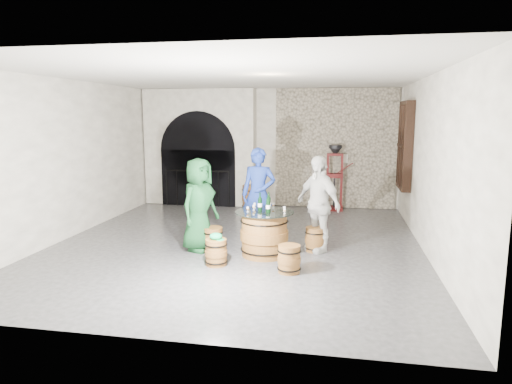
% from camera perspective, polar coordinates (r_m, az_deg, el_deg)
% --- Properties ---
extents(ground, '(8.00, 8.00, 0.00)m').
position_cam_1_polar(ground, '(9.04, -2.29, -6.38)').
color(ground, '#2F2F32').
rests_on(ground, ground).
extents(wall_back, '(8.00, 0.00, 8.00)m').
position_cam_1_polar(wall_back, '(12.65, 1.65, 5.57)').
color(wall_back, white).
rests_on(wall_back, ground).
extents(wall_front, '(8.00, 0.00, 8.00)m').
position_cam_1_polar(wall_front, '(4.95, -12.60, -0.94)').
color(wall_front, white).
rests_on(wall_front, ground).
extents(wall_left, '(0.00, 8.00, 8.00)m').
position_cam_1_polar(wall_left, '(10.10, -22.17, 3.85)').
color(wall_left, white).
rests_on(wall_left, ground).
extents(wall_right, '(0.00, 8.00, 8.00)m').
position_cam_1_polar(wall_right, '(8.67, 20.88, 3.10)').
color(wall_right, white).
rests_on(wall_right, ground).
extents(ceiling, '(8.00, 8.00, 0.00)m').
position_cam_1_polar(ceiling, '(8.72, -2.43, 14.28)').
color(ceiling, beige).
rests_on(ceiling, wall_back).
extents(stone_facing_panel, '(3.20, 0.12, 3.18)m').
position_cam_1_polar(stone_facing_panel, '(12.45, 9.86, 5.36)').
color(stone_facing_panel, '#B1A48D').
rests_on(stone_facing_panel, ground).
extents(arched_opening, '(3.10, 0.60, 3.19)m').
position_cam_1_polar(arched_opening, '(12.83, -6.99, 5.47)').
color(arched_opening, white).
rests_on(arched_opening, ground).
extents(shuttered_window, '(0.23, 1.10, 2.00)m').
position_cam_1_polar(shuttered_window, '(10.99, 18.09, 5.54)').
color(shuttered_window, black).
rests_on(shuttered_window, wall_right).
extents(barrel_table, '(1.04, 1.04, 0.80)m').
position_cam_1_polar(barrel_table, '(8.15, 1.05, -5.24)').
color(barrel_table, brown).
rests_on(barrel_table, ground).
extents(barrel_stool_left, '(0.39, 0.39, 0.45)m').
position_cam_1_polar(barrel_stool_left, '(8.49, -5.38, -5.91)').
color(barrel_stool_left, brown).
rests_on(barrel_stool_left, ground).
extents(barrel_stool_far, '(0.39, 0.39, 0.45)m').
position_cam_1_polar(barrel_stool_far, '(9.14, 0.36, -4.75)').
color(barrel_stool_far, brown).
rests_on(barrel_stool_far, ground).
extents(barrel_stool_right, '(0.39, 0.39, 0.45)m').
position_cam_1_polar(barrel_stool_right, '(8.53, 7.39, -5.89)').
color(barrel_stool_right, brown).
rests_on(barrel_stool_right, ground).
extents(barrel_stool_near_right, '(0.39, 0.39, 0.45)m').
position_cam_1_polar(barrel_stool_near_right, '(7.36, 4.17, -8.36)').
color(barrel_stool_near_right, brown).
rests_on(barrel_stool_near_right, ground).
extents(barrel_stool_near_left, '(0.39, 0.39, 0.45)m').
position_cam_1_polar(barrel_stool_near_left, '(7.71, -5.01, -7.51)').
color(barrel_stool_near_left, brown).
rests_on(barrel_stool_near_left, ground).
extents(green_cap, '(0.25, 0.21, 0.12)m').
position_cam_1_polar(green_cap, '(7.64, -5.02, -5.56)').
color(green_cap, '#0C8449').
rests_on(green_cap, barrel_stool_near_left).
extents(person_green, '(0.84, 0.99, 1.72)m').
position_cam_1_polar(person_green, '(8.45, -7.12, -1.59)').
color(person_green, '#113D1C').
rests_on(person_green, ground).
extents(person_blue, '(0.68, 0.45, 1.86)m').
position_cam_1_polar(person_blue, '(9.05, 0.32, -0.31)').
color(person_blue, navy).
rests_on(person_blue, ground).
extents(person_white, '(1.05, 1.03, 1.77)m').
position_cam_1_polar(person_white, '(8.39, 7.75, -1.49)').
color(person_white, silver).
rests_on(person_white, ground).
extents(wine_bottle_left, '(0.08, 0.08, 0.32)m').
position_cam_1_polar(wine_bottle_left, '(8.12, 0.50, -1.43)').
color(wine_bottle_left, black).
rests_on(wine_bottle_left, barrel_table).
extents(wine_bottle_center, '(0.08, 0.08, 0.32)m').
position_cam_1_polar(wine_bottle_center, '(7.96, 1.53, -1.65)').
color(wine_bottle_center, black).
rests_on(wine_bottle_center, barrel_table).
extents(wine_bottle_right, '(0.08, 0.08, 0.32)m').
position_cam_1_polar(wine_bottle_right, '(8.20, 1.61, -1.33)').
color(wine_bottle_right, black).
rests_on(wine_bottle_right, barrel_table).
extents(tasting_glass_a, '(0.05, 0.05, 0.10)m').
position_cam_1_polar(tasting_glass_a, '(8.01, -1.04, -2.18)').
color(tasting_glass_a, '#A96421').
rests_on(tasting_glass_a, barrel_table).
extents(tasting_glass_b, '(0.05, 0.05, 0.10)m').
position_cam_1_polar(tasting_glass_b, '(8.06, 3.56, -2.13)').
color(tasting_glass_b, '#A96421').
rests_on(tasting_glass_b, barrel_table).
extents(tasting_glass_c, '(0.05, 0.05, 0.10)m').
position_cam_1_polar(tasting_glass_c, '(8.36, -0.17, -1.68)').
color(tasting_glass_c, '#A96421').
rests_on(tasting_glass_c, barrel_table).
extents(tasting_glass_d, '(0.05, 0.05, 0.10)m').
position_cam_1_polar(tasting_glass_d, '(8.34, 2.16, -1.71)').
color(tasting_glass_d, '#A96421').
rests_on(tasting_glass_d, barrel_table).
extents(tasting_glass_e, '(0.05, 0.05, 0.10)m').
position_cam_1_polar(tasting_glass_e, '(7.88, 3.59, -2.40)').
color(tasting_glass_e, '#A96421').
rests_on(tasting_glass_e, barrel_table).
extents(tasting_glass_f, '(0.05, 0.05, 0.10)m').
position_cam_1_polar(tasting_glass_f, '(8.17, -0.29, -1.95)').
color(tasting_glass_f, '#A96421').
rests_on(tasting_glass_f, barrel_table).
extents(side_barrel, '(0.49, 0.49, 0.65)m').
position_cam_1_polar(side_barrel, '(12.13, -0.63, -0.68)').
color(side_barrel, brown).
rests_on(side_barrel, ground).
extents(corking_press, '(0.71, 0.39, 1.72)m').
position_cam_1_polar(corking_press, '(12.12, 9.81, 2.41)').
color(corking_press, '#470C0B').
rests_on(corking_press, ground).
extents(control_box, '(0.18, 0.10, 0.22)m').
position_cam_1_polar(control_box, '(12.39, 10.98, 4.15)').
color(control_box, silver).
rests_on(control_box, wall_back).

